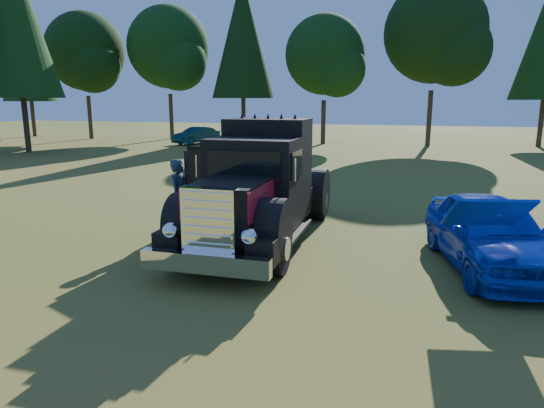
% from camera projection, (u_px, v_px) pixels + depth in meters
% --- Properties ---
extents(ground, '(120.00, 120.00, 0.00)m').
position_uv_depth(ground, '(272.00, 274.00, 9.86)').
color(ground, '#37591A').
rests_on(ground, ground).
extents(treeline, '(72.10, 24.46, 13.84)m').
position_uv_depth(treeline, '(404.00, 36.00, 33.94)').
color(treeline, '#2D2116').
rests_on(treeline, ground).
extents(diamond_t_truck, '(3.30, 7.16, 3.00)m').
position_uv_depth(diamond_t_truck, '(258.00, 191.00, 11.82)').
color(diamond_t_truck, black).
rests_on(diamond_t_truck, ground).
extents(hotrod_coupe, '(2.70, 4.80, 1.89)m').
position_uv_depth(hotrod_coupe, '(490.00, 233.00, 10.04)').
color(hotrod_coupe, '#073CAA').
rests_on(hotrod_coupe, ground).
extents(spectator_near, '(0.51, 0.74, 1.98)m').
position_uv_depth(spectator_near, '(180.00, 197.00, 12.66)').
color(spectator_near, '#1C2042').
rests_on(spectator_near, ground).
extents(spectator_far, '(1.08, 1.07, 1.76)m').
position_uv_depth(spectator_far, '(197.00, 197.00, 13.12)').
color(spectator_far, '#1C2941').
rests_on(spectator_far, ground).
extents(distant_teal_car, '(2.92, 4.25, 1.33)m').
position_uv_depth(distant_teal_car, '(196.00, 136.00, 38.47)').
color(distant_teal_car, '#0B453E').
rests_on(distant_teal_car, ground).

